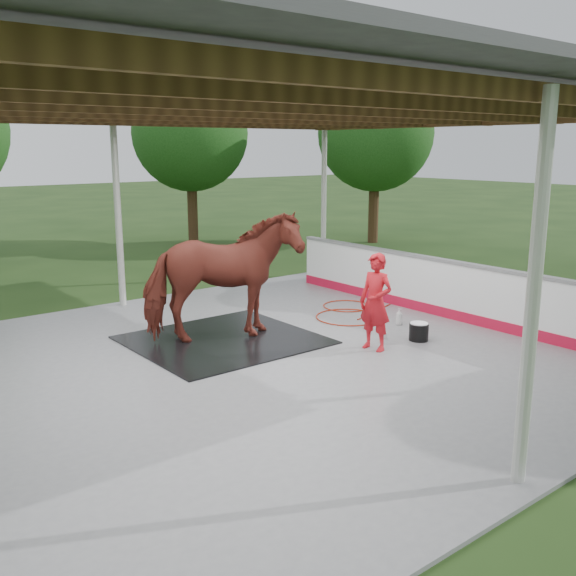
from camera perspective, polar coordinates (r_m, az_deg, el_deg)
ground at (r=10.19m, az=-3.37°, el=-6.79°), size 100.00×100.00×0.00m
concrete_slab at (r=10.19m, az=-3.37°, el=-6.66°), size 12.00×10.00×0.05m
pavilion_structure at (r=9.64m, az=-3.68°, el=16.05°), size 12.60×10.60×4.05m
dasher_board at (r=13.12m, az=13.23°, el=-0.02°), size 0.16×8.00×1.15m
tree_belt at (r=10.54m, az=-5.18°, el=14.76°), size 28.00×28.00×5.80m
rubber_mat at (r=11.27m, az=-5.74°, el=-4.60°), size 3.02×2.83×0.02m
horse at (r=10.99m, az=-5.86°, el=0.99°), size 2.87×1.96×2.22m
handler at (r=10.63m, az=7.80°, el=-1.24°), size 0.48×0.65×1.62m
wash_bucket at (r=11.41m, az=11.55°, el=-3.79°), size 0.34×0.34×0.31m
soap_bottle_a at (r=12.31m, az=9.84°, el=-2.53°), size 0.15×0.15×0.32m
soap_bottle_b at (r=11.43m, az=8.57°, el=-4.06°), size 0.10×0.10×0.17m
hose_coil at (r=13.06m, az=5.35°, el=-2.19°), size 2.08×1.82×0.02m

